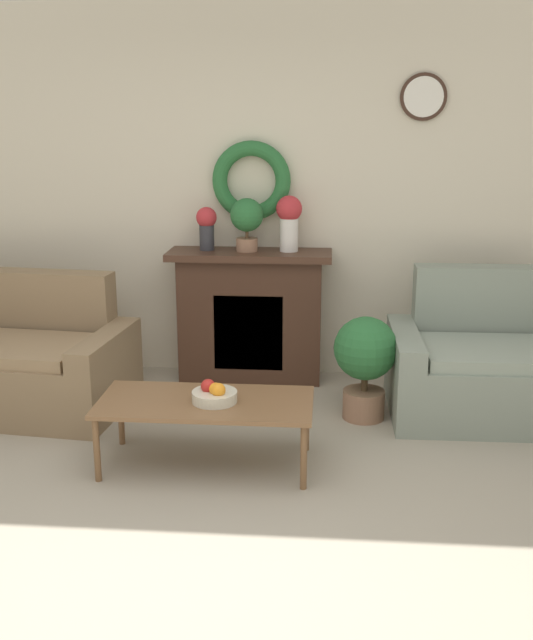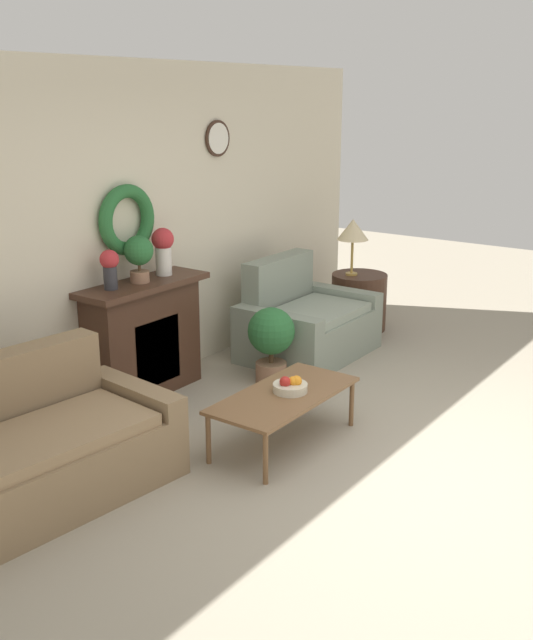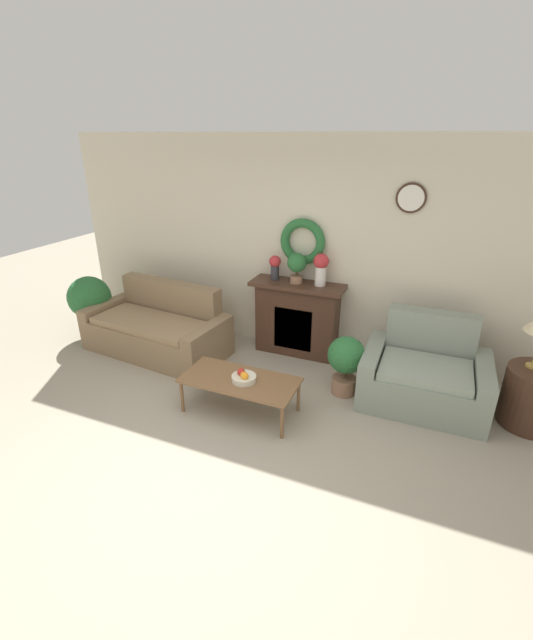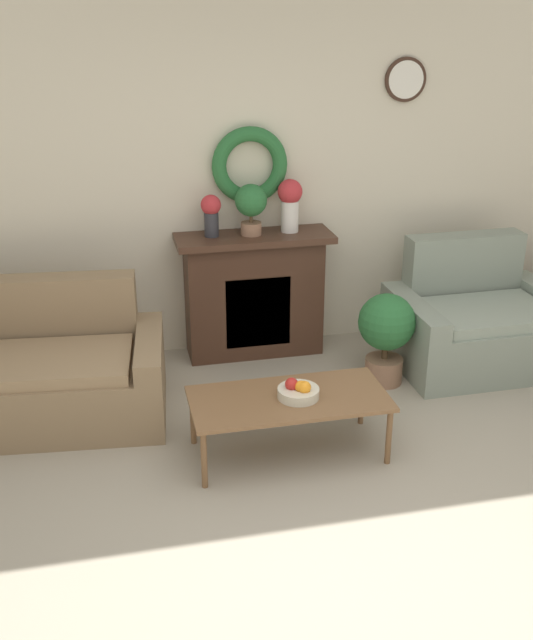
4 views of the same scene
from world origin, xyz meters
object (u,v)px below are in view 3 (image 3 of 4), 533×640
at_px(fruit_bowl, 244,377).
at_px(potted_plant_floor_by_couch, 90,299).
at_px(coffee_table, 240,382).
at_px(couch_left, 158,329).
at_px(vase_on_mantel_left, 275,266).
at_px(vase_on_mantel_right, 321,267).
at_px(potted_plant_floor_by_loveseat, 346,360).
at_px(loveseat_right, 424,375).
at_px(potted_plant_on_mantel, 297,265).
at_px(fireplace, 297,318).

height_order(fruit_bowl, potted_plant_floor_by_couch, potted_plant_floor_by_couch).
distance_m(coffee_table, potted_plant_floor_by_couch, 2.92).
xyz_separation_m(couch_left, vase_on_mantel_left, (1.40, 0.66, 0.85)).
distance_m(couch_left, coffee_table, 1.82).
height_order(coffee_table, vase_on_mantel_right, vase_on_mantel_right).
relative_size(couch_left, fruit_bowl, 7.85).
height_order(couch_left, potted_plant_floor_by_loveseat, couch_left).
xyz_separation_m(loveseat_right, potted_plant_floor_by_couch, (-4.51, -0.07, 0.23)).
height_order(loveseat_right, vase_on_mantel_right, vase_on_mantel_right).
xyz_separation_m(coffee_table, vase_on_mantel_right, (0.38, 1.49, 0.85)).
xyz_separation_m(fruit_bowl, potted_plant_on_mantel, (0.02, 1.49, 0.77)).
height_order(loveseat_right, potted_plant_on_mantel, potted_plant_on_mantel).
relative_size(couch_left, potted_plant_floor_by_loveseat, 2.88).
bearing_deg(vase_on_mantel_right, potted_plant_floor_by_couch, -169.06).
xyz_separation_m(couch_left, loveseat_right, (3.35, 0.11, 0.01)).
distance_m(coffee_table, vase_on_mantel_right, 1.76).
xyz_separation_m(coffee_table, potted_plant_floor_by_couch, (-2.78, 0.88, 0.18)).
bearing_deg(fruit_bowl, potted_plant_floor_by_loveseat, 42.44).
distance_m(fireplace, coffee_table, 1.50).
bearing_deg(vase_on_mantel_right, fruit_bowl, -102.15).
bearing_deg(potted_plant_floor_by_loveseat, loveseat_right, 12.61).
distance_m(fireplace, vase_on_mantel_left, 0.73).
relative_size(couch_left, coffee_table, 1.65).
bearing_deg(fruit_bowl, coffee_table, 161.06).
distance_m(potted_plant_on_mantel, potted_plant_floor_by_loveseat, 1.35).
bearing_deg(potted_plant_on_mantel, fruit_bowl, -90.94).
relative_size(vase_on_mantel_left, potted_plant_floor_by_loveseat, 0.46).
height_order(couch_left, fruit_bowl, couch_left).
bearing_deg(vase_on_mantel_right, potted_plant_floor_by_loveseat, -53.59).
height_order(couch_left, potted_plant_floor_by_couch, couch_left).
relative_size(fireplace, fruit_bowl, 4.72).
height_order(loveseat_right, potted_plant_floor_by_couch, loveseat_right).
distance_m(vase_on_mantel_right, potted_plant_floor_by_couch, 3.29).
distance_m(coffee_table, potted_plant_on_mantel, 1.70).
bearing_deg(vase_on_mantel_right, vase_on_mantel_left, 180.00).
xyz_separation_m(couch_left, potted_plant_on_mantel, (1.69, 0.64, 0.90)).
relative_size(loveseat_right, vase_on_mantel_left, 4.10).
xyz_separation_m(fireplace, vase_on_mantel_right, (0.28, 0.01, 0.71)).
bearing_deg(fruit_bowl, vase_on_mantel_right, 77.85).
bearing_deg(couch_left, fireplace, 26.56).
bearing_deg(vase_on_mantel_right, coffee_table, -104.22).
distance_m(fruit_bowl, potted_plant_on_mantel, 1.68).
height_order(fireplace, potted_plant_floor_by_couch, fireplace).
xyz_separation_m(loveseat_right, fruit_bowl, (-1.68, -0.97, 0.12)).
distance_m(vase_on_mantel_left, potted_plant_floor_by_couch, 2.71).
xyz_separation_m(loveseat_right, potted_plant_floor_by_loveseat, (-0.82, -0.18, 0.10)).
bearing_deg(vase_on_mantel_right, loveseat_right, -21.87).
distance_m(coffee_table, potted_plant_floor_by_loveseat, 1.19).
distance_m(couch_left, vase_on_mantel_left, 1.77).
bearing_deg(loveseat_right, coffee_table, -151.70).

